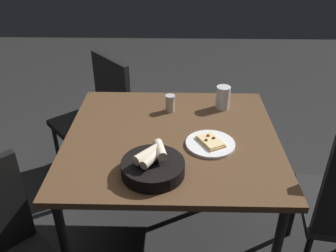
{
  "coord_description": "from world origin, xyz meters",
  "views": [
    {
      "loc": [
        -1.47,
        -0.02,
        1.7
      ],
      "look_at": [
        0.06,
        0.02,
        0.78
      ],
      "focal_mm": 38.29,
      "sensor_mm": 36.0,
      "label": 1
    }
  ],
  "objects_px": {
    "dining_table": "(172,147)",
    "pepper_shaker": "(170,104)",
    "beer_glass": "(223,99)",
    "pizza_plate": "(210,143)",
    "bread_basket": "(153,166)",
    "chair_near": "(99,112)"
  },
  "relations": [
    {
      "from": "dining_table",
      "to": "pepper_shaker",
      "type": "distance_m",
      "value": 0.27
    },
    {
      "from": "beer_glass",
      "to": "pepper_shaker",
      "type": "distance_m",
      "value": 0.29
    },
    {
      "from": "pepper_shaker",
      "to": "dining_table",
      "type": "bearing_deg",
      "value": -177.04
    },
    {
      "from": "pizza_plate",
      "to": "pepper_shaker",
      "type": "distance_m",
      "value": 0.38
    },
    {
      "from": "dining_table",
      "to": "bread_basket",
      "type": "height_order",
      "value": "bread_basket"
    },
    {
      "from": "dining_table",
      "to": "pizza_plate",
      "type": "distance_m",
      "value": 0.21
    },
    {
      "from": "pizza_plate",
      "to": "chair_near",
      "type": "bearing_deg",
      "value": 41.4
    },
    {
      "from": "dining_table",
      "to": "chair_near",
      "type": "height_order",
      "value": "chair_near"
    },
    {
      "from": "pizza_plate",
      "to": "beer_glass",
      "type": "height_order",
      "value": "beer_glass"
    },
    {
      "from": "pepper_shaker",
      "to": "chair_near",
      "type": "relative_size",
      "value": 0.11
    },
    {
      "from": "dining_table",
      "to": "bread_basket",
      "type": "relative_size",
      "value": 3.9
    },
    {
      "from": "pizza_plate",
      "to": "chair_near",
      "type": "distance_m",
      "value": 1.1
    },
    {
      "from": "pizza_plate",
      "to": "bread_basket",
      "type": "relative_size",
      "value": 0.87
    },
    {
      "from": "bread_basket",
      "to": "pepper_shaker",
      "type": "distance_m",
      "value": 0.55
    },
    {
      "from": "pepper_shaker",
      "to": "beer_glass",
      "type": "bearing_deg",
      "value": -81.8
    },
    {
      "from": "beer_glass",
      "to": "chair_near",
      "type": "bearing_deg",
      "value": 61.91
    },
    {
      "from": "dining_table",
      "to": "pizza_plate",
      "type": "height_order",
      "value": "pizza_plate"
    },
    {
      "from": "pepper_shaker",
      "to": "chair_near",
      "type": "xyz_separation_m",
      "value": [
        0.47,
        0.51,
        -0.31
      ]
    },
    {
      "from": "dining_table",
      "to": "pizza_plate",
      "type": "bearing_deg",
      "value": -113.26
    },
    {
      "from": "bread_basket",
      "to": "dining_table",
      "type": "bearing_deg",
      "value": -13.99
    },
    {
      "from": "pizza_plate",
      "to": "chair_near",
      "type": "xyz_separation_m",
      "value": [
        0.79,
        0.7,
        -0.28
      ]
    },
    {
      "from": "pizza_plate",
      "to": "bread_basket",
      "type": "bearing_deg",
      "value": 130.33
    }
  ]
}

